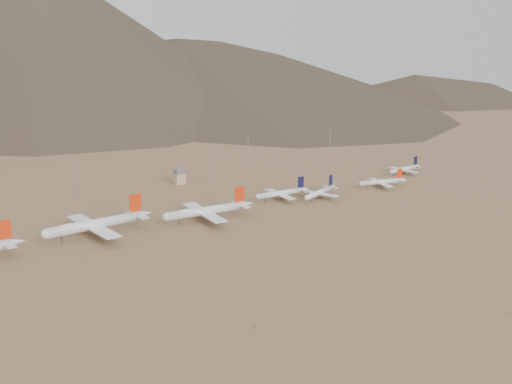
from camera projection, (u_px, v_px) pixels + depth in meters
ground at (233, 229)px, 446.97m from camera, size 3000.00×3000.00×0.00m
widebody_centre at (95, 224)px, 431.34m from camera, size 73.41×56.33×21.79m
widebody_east at (206, 211)px, 462.11m from camera, size 65.29×50.55×19.42m
narrowbody_a at (282, 193)px, 512.30m from camera, size 45.31×32.68×14.96m
narrowbody_b at (320, 192)px, 515.85m from camera, size 41.45×30.97×14.29m
narrowbody_c at (382, 182)px, 546.56m from camera, size 39.79×29.50×13.50m
narrowbody_d at (405, 169)px, 590.11m from camera, size 38.47×27.66×12.69m
control_tower at (179, 177)px, 556.65m from camera, size 8.00×8.00×12.00m
mast_west at (78, 177)px, 520.90m from camera, size 2.00×0.60×25.70m
mast_centre at (211, 163)px, 563.71m from camera, size 2.00×0.60×25.70m
mast_east at (248, 149)px, 620.22m from camera, size 2.00×0.60×25.70m
mast_far_east at (330, 143)px, 648.24m from camera, size 2.00×0.60×25.70m
desert_scrub at (302, 280)px, 363.17m from camera, size 426.67×183.40×0.82m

